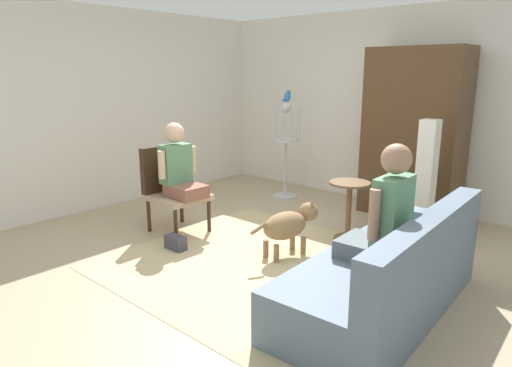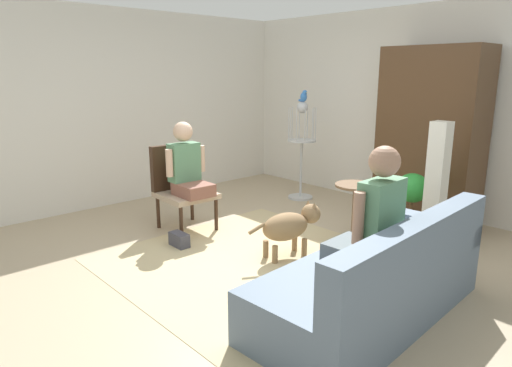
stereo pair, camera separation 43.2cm
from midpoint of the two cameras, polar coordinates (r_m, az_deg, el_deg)
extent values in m
plane|color=tan|center=(4.68, 4.19, -9.11)|extent=(6.78, 6.78, 0.00)
cube|color=silver|center=(6.55, 20.91, 8.61)|extent=(6.25, 0.12, 2.65)
cube|color=silver|center=(6.79, -12.01, 9.36)|extent=(0.12, 5.84, 2.65)
cube|color=#C6B284|center=(4.48, 3.28, -10.10)|extent=(2.67, 2.56, 0.01)
cube|color=slate|center=(3.71, 17.13, -12.68)|extent=(0.99, 2.10, 0.41)
cube|color=slate|center=(3.41, 22.90, -7.89)|extent=(0.28, 2.06, 0.42)
cube|color=slate|center=(4.40, 23.14, -4.86)|extent=(0.89, 0.22, 0.17)
cube|color=tan|center=(3.05, 16.75, -11.41)|extent=(0.12, 0.32, 0.28)
cube|color=#9EB2B7|center=(3.53, 21.14, -8.28)|extent=(0.12, 0.33, 0.28)
cylinder|color=#382316|center=(5.34, -2.71, -3.92)|extent=(0.04, 0.04, 0.39)
cylinder|color=#382316|center=(5.08, -6.95, -4.96)|extent=(0.04, 0.04, 0.39)
cylinder|color=#382316|center=(5.74, -5.91, -2.71)|extent=(0.04, 0.04, 0.39)
cylinder|color=#382316|center=(5.50, -9.97, -3.59)|extent=(0.04, 0.04, 0.39)
cube|color=tan|center=(5.35, -6.46, -1.48)|extent=(0.64, 0.59, 0.06)
cube|color=#382316|center=(5.50, -8.13, 2.09)|extent=(0.10, 0.58, 0.54)
cube|color=slate|center=(3.64, 15.91, -8.35)|extent=(0.44, 0.41, 0.14)
cube|color=#598C66|center=(3.46, 18.86, -3.88)|extent=(0.20, 0.40, 0.53)
sphere|color=#A57A60|center=(3.36, 19.38, 2.58)|extent=(0.22, 0.22, 0.22)
cylinder|color=#A57A60|center=(3.26, 16.45, -4.23)|extent=(0.08, 0.08, 0.37)
cylinder|color=#A57A60|center=(3.67, 19.95, -2.53)|extent=(0.08, 0.08, 0.37)
cube|color=brown|center=(5.19, -5.50, -0.77)|extent=(0.43, 0.36, 0.14)
cube|color=#598C66|center=(5.27, -6.69, 2.66)|extent=(0.19, 0.36, 0.44)
sphere|color=#DDB293|center=(5.22, -6.80, 6.45)|extent=(0.22, 0.22, 0.22)
cylinder|color=#DDB293|center=(5.36, -4.56, 3.12)|extent=(0.08, 0.08, 0.31)
cylinder|color=#DDB293|center=(5.12, -8.44, 2.52)|extent=(0.08, 0.08, 0.31)
cylinder|color=brown|center=(4.97, 14.87, -0.26)|extent=(0.44, 0.44, 0.02)
cylinder|color=brown|center=(5.06, 14.64, -3.91)|extent=(0.06, 0.06, 0.64)
cylinder|color=brown|center=(5.15, 14.44, -7.13)|extent=(0.30, 0.30, 0.03)
ellipsoid|color=olive|center=(4.57, 6.43, -5.43)|extent=(0.37, 0.55, 0.28)
sphere|color=olive|center=(4.73, 9.49, -3.78)|extent=(0.20, 0.20, 0.20)
cone|color=olive|center=(4.74, 9.14, -2.46)|extent=(0.06, 0.06, 0.06)
cone|color=olive|center=(4.67, 9.94, -2.75)|extent=(0.06, 0.06, 0.06)
cylinder|color=olive|center=(4.37, 2.94, -5.72)|extent=(0.07, 0.18, 0.10)
cylinder|color=olive|center=(4.81, 7.44, -7.35)|extent=(0.06, 0.06, 0.18)
cylinder|color=olive|center=(4.69, 8.72, -7.96)|extent=(0.06, 0.06, 0.18)
cylinder|color=olive|center=(4.61, 3.94, -8.23)|extent=(0.06, 0.06, 0.18)
cylinder|color=olive|center=(4.49, 5.18, -8.90)|extent=(0.06, 0.06, 0.18)
cylinder|color=silver|center=(6.79, 7.39, -1.72)|extent=(0.36, 0.36, 0.03)
cylinder|color=silver|center=(6.69, 7.50, 1.66)|extent=(0.04, 0.04, 0.85)
cylinder|color=silver|center=(6.61, 7.62, 5.33)|extent=(0.40, 0.40, 0.02)
cylinder|color=silver|center=(6.46, 9.00, 7.24)|extent=(0.01, 0.01, 0.46)
cylinder|color=silver|center=(6.57, 9.37, 7.33)|extent=(0.01, 0.01, 0.46)
cylinder|color=silver|center=(6.69, 9.09, 7.45)|extent=(0.01, 0.01, 0.46)
cylinder|color=silver|center=(6.76, 8.30, 7.55)|extent=(0.01, 0.01, 0.46)
cylinder|color=silver|center=(6.77, 7.29, 7.59)|extent=(0.01, 0.01, 0.46)
cylinder|color=silver|center=(6.71, 6.41, 7.55)|extent=(0.01, 0.01, 0.46)
cylinder|color=silver|center=(6.60, 6.00, 7.46)|extent=(0.01, 0.01, 0.46)
cylinder|color=silver|center=(6.48, 6.23, 7.34)|extent=(0.01, 0.01, 0.46)
cylinder|color=silver|center=(6.41, 7.03, 7.25)|extent=(0.01, 0.01, 0.46)
cylinder|color=silver|center=(6.40, 8.10, 7.20)|extent=(0.01, 0.01, 0.46)
sphere|color=silver|center=(6.56, 7.75, 9.40)|extent=(0.16, 0.16, 0.16)
ellipsoid|color=blue|center=(6.54, 7.91, 10.68)|extent=(0.09, 0.10, 0.13)
sphere|color=blue|center=(6.53, 8.06, 11.20)|extent=(0.07, 0.07, 0.07)
cone|color=#D8BF4C|center=(6.50, 8.30, 11.19)|extent=(0.03, 0.02, 0.02)
ellipsoid|color=blue|center=(6.57, 7.62, 10.27)|extent=(0.12, 0.03, 0.04)
cylinder|color=#996047|center=(5.55, 20.79, -5.08)|extent=(0.25, 0.25, 0.22)
cylinder|color=brown|center=(5.49, 20.98, -3.02)|extent=(0.03, 0.03, 0.20)
ellipsoid|color=green|center=(5.43, 21.20, -0.54)|extent=(0.36, 0.36, 0.33)
cube|color=#4C4742|center=(5.38, 23.22, -6.78)|extent=(0.20, 0.20, 0.06)
cube|color=white|center=(5.20, 23.91, 0.12)|extent=(0.18, 0.18, 1.27)
cube|color=#4C331E|center=(6.00, 22.96, 5.44)|extent=(1.19, 0.56, 2.12)
cube|color=#3F3F4C|center=(4.92, -7.11, -7.05)|extent=(0.24, 0.12, 0.15)
camera|label=1|loc=(0.22, -87.20, 0.69)|focal=31.96mm
camera|label=2|loc=(0.22, 92.80, -0.69)|focal=31.96mm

